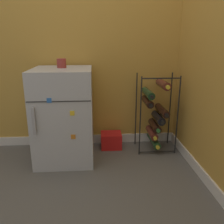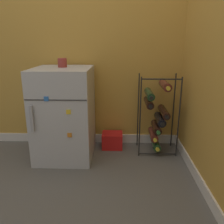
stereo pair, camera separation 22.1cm
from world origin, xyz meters
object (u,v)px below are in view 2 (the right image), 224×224
soda_box (112,140)px  mini_fridge (65,113)px  wine_rack (157,115)px  fridge_top_cup (62,63)px

soda_box → mini_fridge: bearing=-158.6°
mini_fridge → soda_box: 0.57m
mini_fridge → soda_box: (0.43, 0.17, -0.34)m
mini_fridge → wine_rack: 0.87m
mini_fridge → wine_rack: bearing=7.3°
mini_fridge → fridge_top_cup: fridge_top_cup is taller
soda_box → fridge_top_cup: (-0.44, -0.12, 0.79)m
wine_rack → fridge_top_cup: size_ratio=9.50×
fridge_top_cup → soda_box: bearing=15.6°
soda_box → wine_rack: bearing=-8.0°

